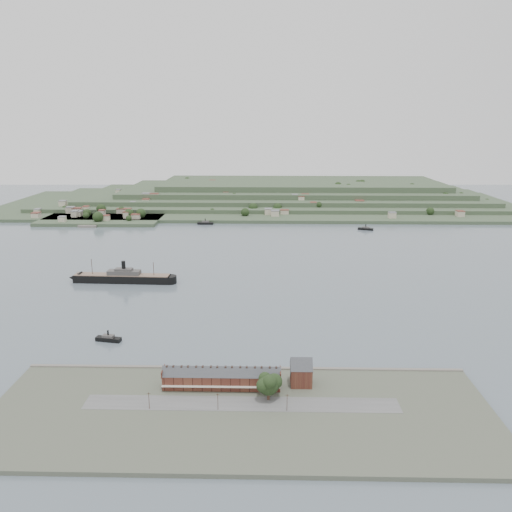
{
  "coord_description": "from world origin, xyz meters",
  "views": [
    {
      "loc": [
        10.86,
        -378.47,
        123.52
      ],
      "look_at": [
        1.67,
        30.0,
        12.69
      ],
      "focal_mm": 35.0,
      "sensor_mm": 36.0,
      "label": 1
    }
  ],
  "objects_px": {
    "terrace_row": "(222,378)",
    "steamship": "(120,278)",
    "gabled_building": "(301,372)",
    "fig_tree": "(269,384)",
    "tugboat": "(108,339)"
  },
  "relations": [
    {
      "from": "terrace_row",
      "to": "fig_tree",
      "type": "height_order",
      "value": "fig_tree"
    },
    {
      "from": "gabled_building",
      "to": "fig_tree",
      "type": "distance_m",
      "value": 21.12
    },
    {
      "from": "terrace_row",
      "to": "steamship",
      "type": "distance_m",
      "value": 189.02
    },
    {
      "from": "terrace_row",
      "to": "fig_tree",
      "type": "relative_size",
      "value": 4.24
    },
    {
      "from": "tugboat",
      "to": "terrace_row",
      "type": "bearing_deg",
      "value": -37.31
    },
    {
      "from": "terrace_row",
      "to": "gabled_building",
      "type": "height_order",
      "value": "gabled_building"
    },
    {
      "from": "gabled_building",
      "to": "steamship",
      "type": "height_order",
      "value": "steamship"
    },
    {
      "from": "terrace_row",
      "to": "gabled_building",
      "type": "distance_m",
      "value": 37.74
    },
    {
      "from": "gabled_building",
      "to": "fig_tree",
      "type": "bearing_deg",
      "value": -136.53
    },
    {
      "from": "gabled_building",
      "to": "tugboat",
      "type": "bearing_deg",
      "value": 155.26
    },
    {
      "from": "terrace_row",
      "to": "tugboat",
      "type": "distance_m",
      "value": 89.12
    },
    {
      "from": "tugboat",
      "to": "fig_tree",
      "type": "xyz_separation_m",
      "value": [
        93.0,
        -64.37,
        8.37
      ]
    },
    {
      "from": "terrace_row",
      "to": "tugboat",
      "type": "xyz_separation_m",
      "value": [
        -70.77,
        53.92,
        -5.2
      ]
    },
    {
      "from": "terrace_row",
      "to": "steamship",
      "type": "height_order",
      "value": "steamship"
    },
    {
      "from": "steamship",
      "to": "fig_tree",
      "type": "height_order",
      "value": "steamship"
    }
  ]
}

